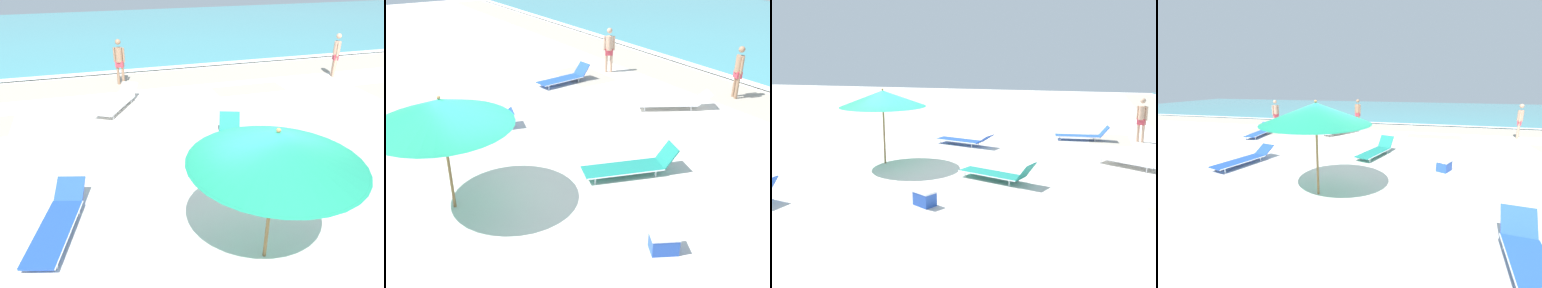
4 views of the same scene
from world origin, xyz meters
The scene contains 9 objects.
ground_plane centered at (0.00, 0.01, -0.08)m, with size 60.00×60.00×0.16m.
ocean_water centered at (0.00, 20.31, 0.03)m, with size 60.00×19.49×0.07m.
beach_umbrella centered at (-0.18, -1.05, 2.09)m, with size 2.72×2.72×2.42m.
sun_lounger_under_umbrella centered at (0.74, 2.85, 0.22)m, with size 1.29×2.26×0.63m.
sun_lounger_near_water_left centered at (-3.59, 0.62, 0.20)m, with size 1.19×2.38×0.49m.
sun_lounger_near_water_right centered at (-1.79, 6.63, 0.21)m, with size 1.70×2.31×0.54m.
beachgoer_wading_adult centered at (7.28, 7.68, 1.00)m, with size 0.27×0.43×1.76m.
beachgoer_shoreline_child centered at (-1.40, 9.09, 1.00)m, with size 0.41×0.29×1.76m.
cooler_box centered at (3.15, 1.61, 0.19)m, with size 0.55×0.61×0.37m.
Camera 1 is at (-2.75, -5.36, 4.66)m, focal length 35.00 mm.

